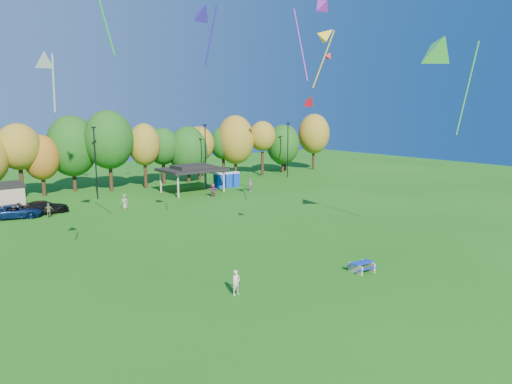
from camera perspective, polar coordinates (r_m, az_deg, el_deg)
ground at (r=26.33m, az=6.13°, el=-14.68°), size 160.00×160.00×0.00m
tree_line at (r=64.82m, az=-23.57°, el=4.76°), size 93.57×10.55×11.15m
lamp_posts at (r=60.46m, az=-19.43°, el=3.73°), size 64.50×0.25×9.09m
pavilion at (r=62.73m, az=-8.00°, el=2.88°), size 8.20×6.20×3.77m
porta_potties at (r=66.69m, az=-3.65°, el=1.54°), size 3.75×1.48×2.18m
picnic_table at (r=32.81m, az=13.10°, el=-9.02°), size 1.76×1.51×0.70m
kite_flyer at (r=28.10m, az=-2.49°, el=-11.24°), size 0.60×0.42×1.57m
car_c at (r=53.61m, az=-27.79°, el=-2.15°), size 5.60×3.72×1.43m
car_d at (r=54.40m, az=-24.95°, el=-1.75°), size 5.11×2.29×1.45m
far_person_1 at (r=52.00m, az=-24.47°, el=-2.13°), size 1.03×0.79×1.63m
far_person_2 at (r=53.67m, az=-16.13°, el=-1.18°), size 1.00×1.01×1.77m
far_person_3 at (r=59.29m, az=-5.40°, el=0.24°), size 1.29×1.71×1.80m
far_person_4 at (r=63.31m, az=-0.68°, el=0.90°), size 0.76×0.64×1.77m
kite_1 at (r=56.83m, az=9.12°, el=16.52°), size 1.27×1.00×1.17m
kite_3 at (r=42.25m, az=8.92°, el=18.83°), size 3.19×2.43×5.54m
kite_6 at (r=33.41m, az=6.72°, el=11.30°), size 1.16×1.37×1.18m
kite_8 at (r=26.82m, az=-24.96°, el=14.90°), size 1.27×2.22×3.48m
kite_9 at (r=33.79m, az=-6.68°, el=21.45°), size 1.53×2.90×4.60m
kite_12 at (r=49.08m, az=8.03°, el=22.14°), size 1.92×4.95×8.45m
kite_14 at (r=37.41m, az=21.95°, el=16.48°), size 4.03×4.75×8.11m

